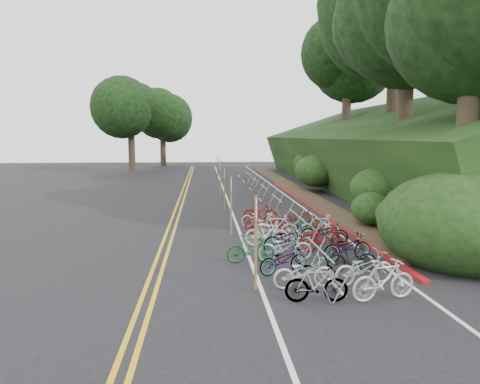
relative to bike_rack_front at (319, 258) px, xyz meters
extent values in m
plane|color=black|center=(-2.62, 1.92, -0.80)|extent=(120.00, 120.00, 0.00)
cube|color=gold|center=(-4.77, 11.92, -0.80)|extent=(0.12, 80.00, 0.01)
cube|color=gold|center=(-4.47, 11.92, -0.80)|extent=(0.12, 80.00, 0.01)
cube|color=silver|center=(-1.62, 11.92, -0.80)|extent=(0.12, 80.00, 0.01)
cube|color=silver|center=(2.58, 11.92, -0.80)|extent=(0.12, 80.00, 0.01)
cube|color=silver|center=(0.48, -0.08, -0.80)|extent=(0.10, 1.60, 0.01)
cube|color=silver|center=(0.48, 5.92, -0.80)|extent=(0.10, 1.60, 0.01)
cube|color=silver|center=(0.48, 11.92, -0.80)|extent=(0.10, 1.60, 0.01)
cube|color=silver|center=(0.48, 17.92, -0.80)|extent=(0.10, 1.60, 0.01)
cube|color=silver|center=(0.48, 23.92, -0.80)|extent=(0.10, 1.60, 0.01)
cube|color=silver|center=(0.48, 29.92, -0.80)|extent=(0.10, 1.60, 0.01)
cube|color=silver|center=(0.48, 35.92, -0.80)|extent=(0.10, 1.60, 0.01)
cube|color=maroon|center=(3.08, 13.92, -0.75)|extent=(0.25, 28.00, 0.10)
cube|color=black|center=(10.88, 23.92, 2.00)|extent=(12.32, 44.00, 9.11)
cube|color=#382819|center=(3.78, 23.92, -0.72)|extent=(1.40, 44.00, 0.16)
ellipsoid|color=#284C19|center=(4.58, 4.92, 0.24)|extent=(2.00, 2.80, 1.60)
ellipsoid|color=#284C19|center=(5.38, 9.92, 0.75)|extent=(2.60, 3.64, 2.08)
ellipsoid|color=#284C19|center=(6.58, 15.92, 1.19)|extent=(2.20, 3.08, 1.76)
ellipsoid|color=#284C19|center=(5.18, 21.92, 0.76)|extent=(3.00, 4.20, 2.40)
ellipsoid|color=#284C19|center=(5.88, 27.92, 0.92)|extent=(2.40, 3.36, 1.92)
ellipsoid|color=#284C19|center=(7.18, 31.92, 1.61)|extent=(2.80, 3.92, 2.24)
ellipsoid|color=#284C19|center=(4.38, 7.92, 0.10)|extent=(1.80, 2.52, 1.44)
ellipsoid|color=#284C19|center=(7.38, 19.92, 1.80)|extent=(3.20, 4.48, 2.56)
ellipsoid|color=black|center=(5.38, 2.42, 0.41)|extent=(5.28, 6.16, 3.52)
cylinder|color=#2D2319|center=(6.88, 4.92, 3.09)|extent=(0.79, 0.79, 5.38)
ellipsoid|color=black|center=(6.88, 4.92, 7.99)|extent=(7.36, 7.36, 6.99)
cylinder|color=#2D2319|center=(8.38, 13.92, 4.80)|extent=(0.83, 0.83, 6.21)
ellipsoid|color=black|center=(8.38, 13.92, 10.56)|extent=(8.84, 8.84, 8.39)
cylinder|color=#2D2319|center=(10.88, 21.92, 5.92)|extent=(0.88, 0.88, 7.04)
ellipsoid|color=black|center=(10.88, 21.92, 12.47)|extent=(10.12, 10.12, 9.62)
cylinder|color=#2D2319|center=(9.88, 29.92, 4.90)|extent=(0.81, 0.81, 5.80)
ellipsoid|color=black|center=(9.88, 29.92, 10.11)|extent=(7.73, 7.73, 7.34)
cylinder|color=#2D2319|center=(12.38, 37.92, 6.01)|extent=(0.85, 0.85, 6.63)
ellipsoid|color=black|center=(12.38, 37.92, 12.08)|extent=(9.20, 9.20, 8.74)
cylinder|color=#2D2319|center=(-11.62, 43.92, 1.89)|extent=(0.79, 0.79, 5.38)
ellipsoid|color=black|center=(-11.62, 43.92, 6.79)|extent=(7.36, 7.36, 6.99)
cylinder|color=#2D2319|center=(-8.62, 51.92, 1.68)|extent=(0.77, 0.77, 4.97)
ellipsoid|color=black|center=(-8.62, 51.92, 6.10)|extent=(6.44, 6.44, 6.12)
cylinder|color=gray|center=(0.00, 0.00, 0.27)|extent=(0.05, 2.98, 0.05)
cylinder|color=gray|center=(-0.28, -1.39, -0.27)|extent=(0.54, 0.04, 1.06)
cylinder|color=gray|center=(0.28, -1.39, -0.27)|extent=(0.54, 0.04, 1.06)
cylinder|color=gray|center=(-0.28, 1.39, -0.27)|extent=(0.54, 0.04, 1.06)
cylinder|color=gray|center=(0.28, 1.39, -0.27)|extent=(0.54, 0.04, 1.06)
cylinder|color=gray|center=(0.38, 4.92, 0.35)|extent=(0.05, 3.00, 0.05)
cylinder|color=gray|center=(0.10, 3.52, -0.23)|extent=(0.58, 0.04, 1.13)
cylinder|color=gray|center=(0.66, 3.52, -0.23)|extent=(0.58, 0.04, 1.13)
cylinder|color=gray|center=(0.10, 6.32, -0.23)|extent=(0.58, 0.04, 1.13)
cylinder|color=gray|center=(0.66, 6.32, -0.23)|extent=(0.58, 0.04, 1.13)
cylinder|color=gray|center=(0.38, 9.92, 0.35)|extent=(0.05, 3.00, 0.05)
cylinder|color=gray|center=(0.10, 8.52, -0.23)|extent=(0.58, 0.04, 1.13)
cylinder|color=gray|center=(0.66, 8.52, -0.23)|extent=(0.58, 0.04, 1.13)
cylinder|color=gray|center=(0.10, 11.32, -0.23)|extent=(0.58, 0.04, 1.13)
cylinder|color=gray|center=(0.66, 11.32, -0.23)|extent=(0.58, 0.04, 1.13)
cylinder|color=gray|center=(0.38, 14.92, 0.35)|extent=(0.05, 3.00, 0.05)
cylinder|color=gray|center=(0.10, 13.52, -0.23)|extent=(0.58, 0.04, 1.13)
cylinder|color=gray|center=(0.66, 13.52, -0.23)|extent=(0.58, 0.04, 1.13)
cylinder|color=gray|center=(0.10, 16.32, -0.23)|extent=(0.58, 0.04, 1.13)
cylinder|color=gray|center=(0.66, 16.32, -0.23)|extent=(0.58, 0.04, 1.13)
cylinder|color=gray|center=(0.38, 19.92, 0.35)|extent=(0.05, 3.00, 0.05)
cylinder|color=gray|center=(0.10, 18.52, -0.23)|extent=(0.58, 0.04, 1.13)
cylinder|color=gray|center=(0.66, 18.52, -0.23)|extent=(0.58, 0.04, 1.13)
cylinder|color=gray|center=(0.10, 21.32, -0.23)|extent=(0.58, 0.04, 1.13)
cylinder|color=gray|center=(0.66, 21.32, -0.23)|extent=(0.58, 0.04, 1.13)
cylinder|color=gray|center=(0.38, 24.92, 0.35)|extent=(0.05, 3.00, 0.05)
cylinder|color=gray|center=(0.10, 23.52, -0.23)|extent=(0.58, 0.04, 1.13)
cylinder|color=gray|center=(0.66, 23.52, -0.23)|extent=(0.58, 0.04, 1.13)
cylinder|color=gray|center=(0.10, 26.32, -0.23)|extent=(0.58, 0.04, 1.13)
cylinder|color=gray|center=(0.66, 26.32, -0.23)|extent=(0.58, 0.04, 1.13)
cylinder|color=brown|center=(-1.78, -0.14, 0.49)|extent=(0.08, 0.08, 2.58)
cube|color=silver|center=(-1.78, -0.14, 1.43)|extent=(0.02, 0.40, 0.50)
cylinder|color=brown|center=(-2.02, 6.92, 0.45)|extent=(0.08, 0.08, 2.50)
cube|color=silver|center=(-2.02, 6.92, 1.35)|extent=(0.02, 0.40, 0.50)
cylinder|color=brown|center=(-2.02, 12.92, 0.45)|extent=(0.08, 0.08, 2.50)
cube|color=silver|center=(-2.02, 12.92, 1.35)|extent=(0.02, 0.40, 0.50)
cylinder|color=brown|center=(-2.02, 18.92, 0.45)|extent=(0.08, 0.08, 2.50)
cube|color=silver|center=(-2.02, 18.92, 1.35)|extent=(0.02, 0.40, 0.50)
cylinder|color=brown|center=(-2.02, 24.92, 0.45)|extent=(0.08, 0.08, 2.50)
cube|color=silver|center=(-2.02, 24.92, 1.35)|extent=(0.02, 0.40, 0.50)
imported|color=#144C1E|center=(-1.64, 2.56, -0.33)|extent=(0.48, 1.59, 0.95)
imported|color=slate|center=(-0.36, -1.20, -0.32)|extent=(0.52, 1.62, 0.96)
imported|color=beige|center=(1.36, -1.22, -0.27)|extent=(0.88, 1.85, 1.07)
imported|color=beige|center=(-0.44, -0.10, -0.35)|extent=(0.76, 1.78, 0.91)
imported|color=#9E9EA3|center=(1.30, 0.06, -0.32)|extent=(1.05, 1.94, 0.97)
imported|color=slate|center=(-0.77, 1.30, -0.38)|extent=(1.10, 1.70, 0.84)
imported|color=black|center=(1.33, 1.24, -0.34)|extent=(0.46, 1.56, 0.93)
imported|color=#9E9EA3|center=(-0.47, 2.68, -0.32)|extent=(0.86, 1.91, 0.97)
imported|color=slate|center=(1.60, 2.59, -0.34)|extent=(1.08, 1.88, 0.93)
imported|color=slate|center=(-0.20, 3.87, -0.31)|extent=(1.26, 1.98, 0.98)
imported|color=maroon|center=(1.15, 3.85, -0.26)|extent=(0.63, 1.84, 1.09)
imported|color=beige|center=(-0.79, 4.82, -0.30)|extent=(0.77, 1.72, 1.00)
imported|color=slate|center=(1.45, 4.95, -0.33)|extent=(1.20, 1.91, 0.95)
imported|color=#9E9EA3|center=(-0.28, 5.91, -0.28)|extent=(0.73, 1.81, 1.06)
imported|color=beige|center=(1.49, 5.91, -0.29)|extent=(0.62, 1.74, 1.03)
imported|color=maroon|center=(-0.55, 7.03, -0.28)|extent=(0.66, 1.80, 1.06)
imported|color=#144C1E|center=(1.48, 6.99, -0.38)|extent=(0.79, 1.68, 0.85)
imported|color=#9E9EA3|center=(-0.63, 8.44, -0.36)|extent=(0.87, 1.78, 0.89)
imported|color=maroon|center=(1.15, 8.43, -0.36)|extent=(0.79, 1.75, 0.89)
imported|color=maroon|center=(-0.47, 9.71, -0.30)|extent=(0.76, 1.72, 1.00)
camera|label=1|loc=(-3.15, -12.35, 3.36)|focal=35.00mm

